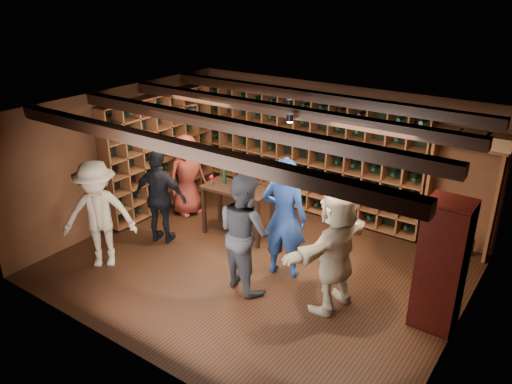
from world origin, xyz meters
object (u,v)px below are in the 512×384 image
Objects in this scene: guest_woman_black at (160,198)px; display_cabinet at (441,267)px; man_blue_shirt at (284,218)px; man_grey_suit at (244,232)px; guest_khaki at (99,215)px; tasting_table at (237,193)px; guest_beige at (335,249)px; guest_red_floral at (187,175)px.

display_cabinet is at bearing 168.05° from guest_woman_black.
man_blue_shirt reaches higher than man_grey_suit.
guest_woman_black is at bearing 38.26° from guest_khaki.
guest_woman_black is at bearing -174.63° from display_cabinet.
guest_woman_black is 1.32m from tasting_table.
guest_beige is (3.28, -0.00, 0.08)m from guest_woman_black.
guest_beige reaches higher than guest_woman_black.
guest_woman_black is (0.40, -1.10, 0.03)m from guest_red_floral.
man_grey_suit is at bearing -54.05° from tasting_table.
guest_woman_black is (-2.26, -0.33, -0.13)m from man_blue_shirt.
display_cabinet reaches higher than guest_khaki.
guest_khaki reaches higher than guest_woman_black.
display_cabinet is 1.00× the size of guest_khaki.
man_grey_suit reaches higher than tasting_table.
display_cabinet is at bearing 119.15° from guest_beige.
guest_khaki is (-0.22, -1.10, 0.06)m from guest_woman_black.
guest_khaki is (-2.48, -1.43, -0.08)m from man_blue_shirt.
tasting_table is (0.92, 0.94, -0.02)m from guest_woman_black.
guest_khaki is (0.18, -2.20, 0.08)m from guest_red_floral.
guest_red_floral is at bearing -96.26° from guest_beige.
display_cabinet is 1.11× the size of guest_red_floral.
man_blue_shirt is 1.52× the size of tasting_table.
man_grey_suit is at bearing -20.12° from guest_khaki.
guest_woman_black is 3.28m from guest_beige.
display_cabinet is 2.29m from man_blue_shirt.
tasting_table is (-1.05, 1.22, -0.09)m from man_grey_suit.
guest_woman_black is at bearing -144.74° from guest_red_floral.
man_blue_shirt is at bearing -97.76° from guest_beige.
guest_red_floral is at bearing -11.52° from man_grey_suit.
display_cabinet is at bearing 169.93° from man_blue_shirt.
tasting_table is (-3.63, 0.51, -0.06)m from display_cabinet.
guest_beige reaches higher than man_grey_suit.
guest_khaki reaches higher than tasting_table.
guest_red_floral is at bearing 168.08° from tasting_table.
guest_khaki is 2.34m from tasting_table.
guest_beige is (3.50, 1.10, 0.02)m from guest_khaki.
guest_beige is at bearing -23.02° from guest_khaki.
display_cabinet reaches higher than tasting_table.
display_cabinet is at bearing -12.76° from tasting_table.
man_grey_suit is (-2.57, -0.71, 0.03)m from display_cabinet.
man_blue_shirt is 2.29m from guest_woman_black.
man_blue_shirt is 2.87m from guest_khaki.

